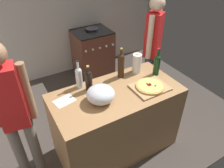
{
  "coord_description": "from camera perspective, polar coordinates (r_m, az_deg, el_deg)",
  "views": [
    {
      "loc": [
        -1.0,
        -1.05,
        2.36
      ],
      "look_at": [
        -0.01,
        0.65,
        0.96
      ],
      "focal_mm": 34.28,
      "sensor_mm": 36.0,
      "label": 1
    }
  ],
  "objects": [
    {
      "name": "wine_bottle_amber",
      "position": [
        2.4,
        -8.83,
        1.97
      ],
      "size": [
        0.07,
        0.07,
        0.34
      ],
      "color": "silver",
      "rests_on": "counter"
    },
    {
      "name": "wine_bottle_green",
      "position": [
        2.34,
        -6.24,
        1.19
      ],
      "size": [
        0.08,
        0.08,
        0.31
      ],
      "color": "black",
      "rests_on": "counter"
    },
    {
      "name": "stove",
      "position": [
        4.21,
        -5.1,
        8.29
      ],
      "size": [
        0.68,
        0.61,
        0.93
      ],
      "color": "brown",
      "rests_on": "ground_plane"
    },
    {
      "name": "counter",
      "position": [
        2.67,
        1.1,
        -9.96
      ],
      "size": [
        1.46,
        0.74,
        0.91
      ],
      "primitive_type": "cube",
      "color": "#9E7247",
      "rests_on": "ground_plane"
    },
    {
      "name": "ground_plane",
      "position": [
        3.52,
        -5.77,
        -7.11
      ],
      "size": [
        4.22,
        3.32,
        0.02
      ],
      "primitive_type": "cube",
      "color": "#3F3833"
    },
    {
      "name": "pizza",
      "position": [
        2.45,
        10.12,
        -0.5
      ],
      "size": [
        0.32,
        0.32,
        0.03
      ],
      "color": "tan",
      "rests_on": "cutting_board"
    },
    {
      "name": "person_in_red",
      "position": [
        3.21,
        10.63,
        9.55
      ],
      "size": [
        0.33,
        0.27,
        1.72
      ],
      "color": "#383D4C",
      "rests_on": "ground_plane"
    },
    {
      "name": "wine_bottle_clear",
      "position": [
        2.54,
        2.43,
        5.2
      ],
      "size": [
        0.08,
        0.08,
        0.38
      ],
      "color": "#331E0F",
      "rests_on": "counter"
    },
    {
      "name": "recipe_sheet",
      "position": [
        2.31,
        -12.57,
        -4.4
      ],
      "size": [
        0.24,
        0.19,
        0.0
      ],
      "primitive_type": "cube",
      "rotation": [
        0.0,
        0.0,
        0.2
      ],
      "color": "white",
      "rests_on": "counter"
    },
    {
      "name": "person_in_stripes",
      "position": [
        2.21,
        -24.73,
        -6.85
      ],
      "size": [
        0.4,
        0.23,
        1.7
      ],
      "color": "slate",
      "rests_on": "ground_plane"
    },
    {
      "name": "paper_towel_roll",
      "position": [
        2.68,
        6.63,
        5.49
      ],
      "size": [
        0.11,
        0.11,
        0.25
      ],
      "color": "white",
      "rests_on": "counter"
    },
    {
      "name": "kitchen_wall_rear",
      "position": [
        4.08,
        -15.96,
        19.12
      ],
      "size": [
        4.22,
        0.1,
        2.6
      ],
      "primitive_type": "cube",
      "color": "#BCB7AD",
      "rests_on": "ground_plane"
    },
    {
      "name": "wine_bottle_dark",
      "position": [
        2.65,
        11.89,
        5.32
      ],
      "size": [
        0.08,
        0.08,
        0.35
      ],
      "color": "#143819",
      "rests_on": "counter"
    },
    {
      "name": "cutting_board",
      "position": [
        2.46,
        10.07,
        -0.89
      ],
      "size": [
        0.4,
        0.32,
        0.02
      ],
      "primitive_type": "cube",
      "color": "tan",
      "rests_on": "counter"
    },
    {
      "name": "mixing_bowl",
      "position": [
        2.2,
        -3.05,
        -2.75
      ],
      "size": [
        0.3,
        0.3,
        0.18
      ],
      "color": "#B2B2B7",
      "rests_on": "counter"
    }
  ]
}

